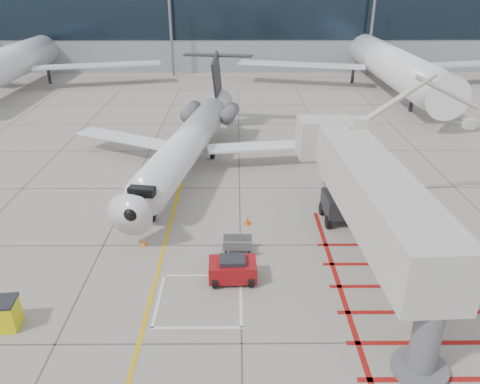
{
  "coord_description": "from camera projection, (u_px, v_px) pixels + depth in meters",
  "views": [
    {
      "loc": [
        -0.17,
        -19.36,
        14.41
      ],
      "look_at": [
        0.0,
        6.0,
        2.5
      ],
      "focal_mm": 35.0,
      "sensor_mm": 36.0,
      "label": 1
    }
  ],
  "objects": [
    {
      "name": "cone_side",
      "position": [
        247.0,
        221.0,
        29.43
      ],
      "size": [
        0.39,
        0.39,
        0.54
      ],
      "primitive_type": "cone",
      "color": "#F4530C",
      "rests_on": "ground_plane"
    },
    {
      "name": "terminal_glass_band",
      "position": [
        304.0,
        19.0,
        70.95
      ],
      "size": [
        180.0,
        0.1,
        6.0
      ],
      "primitive_type": "cube",
      "color": "black",
      "rests_on": "ground_plane"
    },
    {
      "name": "jet_bridge",
      "position": [
        378.0,
        211.0,
        22.94
      ],
      "size": [
        9.99,
        19.54,
        7.65
      ],
      "primitive_type": null,
      "rotation": [
        0.0,
        0.0,
        0.05
      ],
      "color": "beige",
      "rests_on": "ground_plane"
    },
    {
      "name": "ground_plane",
      "position": [
        241.0,
        287.0,
        23.65
      ],
      "size": [
        260.0,
        260.0,
        0.0
      ],
      "primitive_type": "plane",
      "color": "gray",
      "rests_on": "ground"
    },
    {
      "name": "terminal_building",
      "position": [
        293.0,
        18.0,
        84.09
      ],
      "size": [
        180.0,
        28.0,
        14.0
      ],
      "primitive_type": "cube",
      "color": "gray",
      "rests_on": "ground_plane"
    },
    {
      "name": "pushback_tug",
      "position": [
        233.0,
        269.0,
        23.89
      ],
      "size": [
        2.48,
        1.6,
        1.41
      ],
      "primitive_type": null,
      "rotation": [
        0.0,
        0.0,
        0.04
      ],
      "color": "maroon",
      "rests_on": "ground_plane"
    },
    {
      "name": "regional_jet",
      "position": [
        179.0,
        134.0,
        34.32
      ],
      "size": [
        26.79,
        31.56,
        7.39
      ],
      "primitive_type": null,
      "rotation": [
        0.0,
        0.0,
        -0.17
      ],
      "color": "white",
      "rests_on": "ground_plane"
    },
    {
      "name": "bg_aircraft_b",
      "position": [
        12.0,
        39.0,
        62.38
      ],
      "size": [
        38.42,
        42.69,
        12.81
      ],
      "primitive_type": null,
      "color": "silver",
      "rests_on": "ground_plane"
    },
    {
      "name": "ground_power_unit",
      "position": [
        414.0,
        221.0,
        27.85
      ],
      "size": [
        2.77,
        2.04,
        1.97
      ],
      "primitive_type": null,
      "rotation": [
        0.0,
        0.0,
        0.26
      ],
      "color": "beige",
      "rests_on": "ground_plane"
    },
    {
      "name": "baggage_cart",
      "position": [
        237.0,
        245.0,
        26.3
      ],
      "size": [
        1.64,
        1.05,
        1.02
      ],
      "primitive_type": null,
      "rotation": [
        0.0,
        0.0,
        -0.02
      ],
      "color": "#57575C",
      "rests_on": "ground_plane"
    },
    {
      "name": "cone_nose",
      "position": [
        144.0,
        242.0,
        27.15
      ],
      "size": [
        0.32,
        0.32,
        0.44
      ],
      "primitive_type": "cone",
      "color": "orange",
      "rests_on": "ground_plane"
    },
    {
      "name": "bg_aircraft_c",
      "position": [
        385.0,
        38.0,
        62.63
      ],
      "size": [
        39.23,
        43.59,
        13.08
      ],
      "primitive_type": null,
      "color": "silver",
      "rests_on": "ground_plane"
    }
  ]
}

